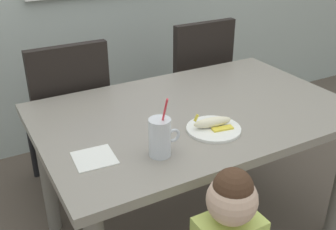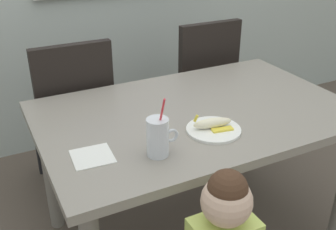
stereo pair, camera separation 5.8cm
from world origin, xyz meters
name	(u,v)px [view 2 (the right image)]	position (x,y,z in m)	size (l,w,h in m)	color
dining_table	(196,128)	(0.00, 0.00, 0.64)	(1.44, 0.93, 0.73)	gray
dining_chair_left	(73,110)	(-0.43, 0.65, 0.54)	(0.44, 0.44, 0.96)	black
dining_chair_right	(199,81)	(0.45, 0.72, 0.54)	(0.44, 0.45, 0.96)	black
milk_cup	(158,139)	(-0.32, -0.27, 0.80)	(0.13, 0.09, 0.25)	silver
snack_plate	(213,130)	(-0.04, -0.21, 0.74)	(0.23, 0.23, 0.01)	white
peeled_banana	(213,123)	(-0.04, -0.19, 0.76)	(0.17, 0.12, 0.07)	#F4EAC6
paper_napkin	(92,156)	(-0.55, -0.17, 0.73)	(0.15, 0.15, 0.00)	white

